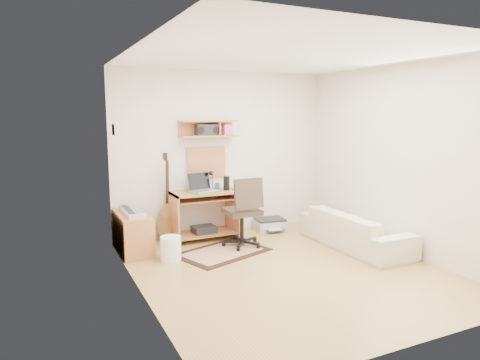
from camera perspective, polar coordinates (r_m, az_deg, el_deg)
name	(u,v)px	position (r m, az deg, el deg)	size (l,w,h in m)	color
floor	(287,270)	(5.59, 6.13, -11.63)	(3.60, 4.00, 0.01)	#B38E4A
ceiling	(290,55)	(5.29, 6.61, 15.96)	(3.60, 4.00, 0.01)	white
back_wall	(223,153)	(7.06, -2.22, 3.54)	(3.60, 0.01, 2.60)	beige
left_wall	(138,175)	(4.60, -13.15, 0.59)	(0.01, 4.00, 2.60)	beige
right_wall	(400,160)	(6.41, 20.25, 2.50)	(0.01, 4.00, 2.60)	beige
wall_shelf	(208,129)	(6.80, -4.15, 6.71)	(0.90, 0.25, 0.26)	#BC7542
cork_board	(206,162)	(6.93, -4.42, 2.36)	(0.64, 0.03, 0.49)	tan
wall_photo	(114,130)	(6.04, -16.18, 6.35)	(0.02, 0.20, 0.15)	#4C8CBF
desk	(204,215)	(6.78, -4.75, -4.61)	(1.00, 0.55, 0.75)	#BC7542
laptop	(204,183)	(6.66, -4.77, -0.33)	(0.37, 0.37, 0.28)	silver
speaker	(226,183)	(6.77, -1.78, -0.42)	(0.10, 0.10, 0.22)	black
desk_lamp	(213,180)	(6.88, -3.60, 0.00)	(0.10, 0.10, 0.29)	black
pencil_cup	(217,186)	(6.88, -2.99, -0.78)	(0.07, 0.07, 0.10)	#3650A4
boombox	(207,130)	(6.78, -4.35, 6.54)	(0.35, 0.16, 0.18)	black
rug	(222,252)	(6.19, -2.34, -9.42)	(1.23, 0.82, 0.02)	#D1BA8C
task_chair	(242,211)	(6.34, 0.25, -4.13)	(0.54, 0.54, 1.05)	#32281E
cabinet	(133,233)	(6.34, -13.84, -6.71)	(0.40, 0.90, 0.55)	#BC7542
music_keyboard	(132,211)	(6.27, -13.94, -4.00)	(0.23, 0.73, 0.06)	#B2B5BA
guitar	(169,197)	(6.69, -9.31, -2.24)	(0.36, 0.23, 1.36)	olive
waste_basket	(171,249)	(5.90, -9.04, -8.85)	(0.27, 0.27, 0.33)	white
printer	(270,225)	(7.36, 3.94, -5.87)	(0.49, 0.38, 0.18)	#A5A8AA
sofa	(356,224)	(6.55, 14.89, -5.57)	(1.80, 0.52, 0.70)	beige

